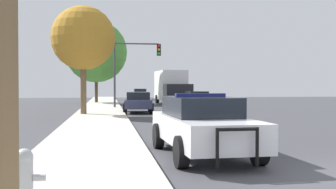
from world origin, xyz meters
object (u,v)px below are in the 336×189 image
object	(u,v)px
car_background_distant	(140,94)
traffic_light	(133,61)
tree_sidewalk_far	(96,52)
tree_sidewalk_mid	(83,38)
police_car	(202,124)
car_background_oncoming	(197,99)
car_background_midblock	(138,102)
fire_hydrant	(24,175)
box_truck	(172,86)

from	to	relation	value
car_background_distant	traffic_light	bearing A→B (deg)	-94.34
car_background_distant	tree_sidewalk_far	world-z (taller)	tree_sidewalk_far
tree_sidewalk_far	tree_sidewalk_mid	bearing A→B (deg)	-91.07
police_car	tree_sidewalk_far	distance (m)	32.15
car_background_oncoming	police_car	bearing A→B (deg)	77.96
car_background_midblock	car_background_distant	xyz separation A→B (m)	(2.06, 25.17, 0.02)
traffic_light	car_background_oncoming	world-z (taller)	traffic_light
fire_hydrant	tree_sidewalk_far	world-z (taller)	tree_sidewalk_far
police_car	car_background_distant	bearing A→B (deg)	-94.92
car_background_oncoming	box_truck	size ratio (longest dim) A/B	0.63
fire_hydrant	car_background_distant	xyz separation A→B (m)	(5.21, 46.83, 0.19)
car_background_oncoming	tree_sidewalk_mid	size ratio (longest dim) A/B	0.68
police_car	car_background_midblock	size ratio (longest dim) A/B	1.22
car_background_midblock	car_background_distant	distance (m)	25.25
traffic_light	tree_sidewalk_mid	bearing A→B (deg)	-115.28
car_background_distant	box_truck	bearing A→B (deg)	-78.27
fire_hydrant	tree_sidewalk_mid	xyz separation A→B (m)	(-0.24, 19.19, 4.02)
traffic_light	tree_sidewalk_far	size ratio (longest dim) A/B	0.62
car_background_distant	tree_sidewalk_far	size ratio (longest dim) A/B	0.52
box_truck	tree_sidewalk_far	distance (m)	8.24
traffic_light	car_background_midblock	xyz separation A→B (m)	(0.00, -4.72, -2.96)
car_background_oncoming	box_truck	world-z (taller)	box_truck
box_truck	tree_sidewalk_mid	bearing A→B (deg)	60.64
car_background_distant	box_truck	size ratio (longest dim) A/B	0.61
car_background_midblock	box_truck	bearing A→B (deg)	74.96
traffic_light	box_truck	size ratio (longest dim) A/B	0.74
car_background_distant	tree_sidewalk_far	bearing A→B (deg)	-114.31
car_background_oncoming	box_truck	distance (m)	8.01
car_background_oncoming	car_background_distant	xyz separation A→B (m)	(-3.05, 20.02, 0.01)
fire_hydrant	car_background_distant	world-z (taller)	car_background_distant
police_car	tree_sidewalk_mid	xyz separation A→B (m)	(-3.81, 14.69, 3.77)
traffic_light	car_background_oncoming	size ratio (longest dim) A/B	1.17
car_background_distant	tree_sidewalk_mid	distance (m)	28.43
car_background_midblock	tree_sidewalk_mid	world-z (taller)	tree_sidewalk_mid
box_truck	tree_sidewalk_far	world-z (taller)	tree_sidewalk_far
police_car	traffic_light	bearing A→B (deg)	-91.61
car_background_midblock	police_car	bearing A→B (deg)	-85.57
police_car	car_background_midblock	world-z (taller)	police_car
box_truck	car_background_distant	bearing A→B (deg)	-82.79
police_car	car_background_midblock	distance (m)	17.16
tree_sidewalk_mid	car_background_oncoming	bearing A→B (deg)	41.85
fire_hydrant	car_background_oncoming	size ratio (longest dim) A/B	0.19
box_truck	tree_sidewalk_far	size ratio (longest dim) A/B	0.85
fire_hydrant	tree_sidewalk_far	xyz separation A→B (m)	(0.07, 36.17, 4.59)
car_background_distant	box_truck	xyz separation A→B (m)	(2.20, -12.11, 0.95)
car_background_midblock	tree_sidewalk_mid	xyz separation A→B (m)	(-3.40, -2.47, 3.85)
car_background_oncoming	tree_sidewalk_far	world-z (taller)	tree_sidewalk_far
police_car	box_truck	world-z (taller)	box_truck
traffic_light	car_background_distant	bearing A→B (deg)	84.25
traffic_light	tree_sidewalk_mid	size ratio (longest dim) A/B	0.79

